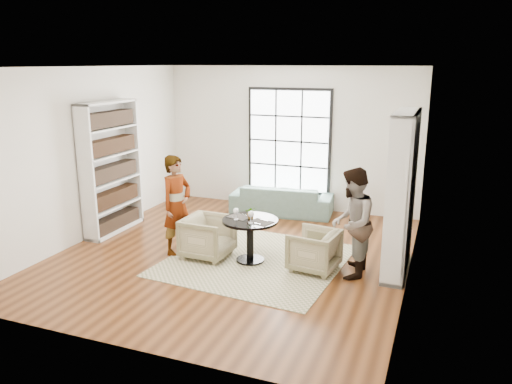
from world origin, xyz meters
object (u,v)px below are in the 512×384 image
at_px(sofa, 282,199).
at_px(person_left, 177,205).
at_px(pedestal_table, 250,231).
at_px(armchair_right, 314,250).
at_px(armchair_left, 208,237).
at_px(wine_glass_right, 251,214).
at_px(flower_centerpiece, 251,213).
at_px(wine_glass_left, 236,211).
at_px(person_right, 352,223).

height_order(sofa, person_left, person_left).
relative_size(pedestal_table, armchair_right, 1.26).
height_order(armchair_left, wine_glass_right, wine_glass_right).
xyz_separation_m(armchair_left, flower_centerpiece, (0.70, 0.11, 0.46)).
bearing_deg(wine_glass_left, armchair_left, 176.59).
bearing_deg(wine_glass_right, person_left, 175.17).
bearing_deg(wine_glass_left, person_right, 4.15).
height_order(person_left, person_right, person_left).
height_order(armchair_right, wine_glass_right, wine_glass_right).
bearing_deg(pedestal_table, person_right, 1.20).
bearing_deg(armchair_right, wine_glass_right, -69.69).
bearing_deg(flower_centerpiece, pedestal_table, -88.84).
bearing_deg(pedestal_table, sofa, 97.27).
relative_size(person_left, wine_glass_left, 8.62).
height_order(wine_glass_right, flower_centerpiece, flower_centerpiece).
height_order(armchair_right, wine_glass_left, wine_glass_left).
relative_size(armchair_left, armchair_right, 1.07).
distance_m(armchair_right, wine_glass_left, 1.33).
bearing_deg(sofa, wine_glass_right, 92.64).
bearing_deg(sofa, pedestal_table, 91.46).
height_order(armchair_left, wine_glass_left, wine_glass_left).
height_order(sofa, person_right, person_right).
height_order(armchair_left, flower_centerpiece, flower_centerpiece).
bearing_deg(armchair_right, person_right, 97.67).
relative_size(sofa, wine_glass_right, 10.58).
distance_m(wine_glass_left, wine_glass_right, 0.29).
xyz_separation_m(armchair_right, wine_glass_right, (-0.94, -0.21, 0.52)).
xyz_separation_m(armchair_right, flower_centerpiece, (-1.02, 0.01, 0.48)).
bearing_deg(person_right, flower_centerpiece, -91.98).
xyz_separation_m(sofa, flower_centerpiece, (0.34, -2.61, 0.49)).
xyz_separation_m(sofa, wine_glass_right, (0.42, -2.83, 0.54)).
bearing_deg(flower_centerpiece, armchair_left, -171.27).
distance_m(armchair_right, person_right, 0.74).
distance_m(wine_glass_right, flower_centerpiece, 0.24).
height_order(pedestal_table, armchair_left, pedestal_table).
distance_m(wine_glass_left, flower_centerpiece, 0.24).
height_order(armchair_right, person_left, person_left).
bearing_deg(person_right, pedestal_table, -90.42).
distance_m(armchair_left, person_left, 0.73).
relative_size(sofa, wine_glass_left, 10.92).
xyz_separation_m(person_left, wine_glass_left, (1.06, -0.03, 0.02)).
relative_size(sofa, armchair_right, 2.99).
xyz_separation_m(armchair_right, person_right, (0.55, 0.00, 0.50)).
height_order(pedestal_table, wine_glass_right, wine_glass_right).
xyz_separation_m(person_left, person_right, (2.83, 0.10, -0.01)).
relative_size(person_right, wine_glass_left, 8.54).
bearing_deg(armchair_right, person_left, -79.86).
bearing_deg(person_left, sofa, -3.31).
distance_m(person_right, flower_centerpiece, 1.57).
xyz_separation_m(pedestal_table, wine_glass_right, (0.08, -0.18, 0.33)).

